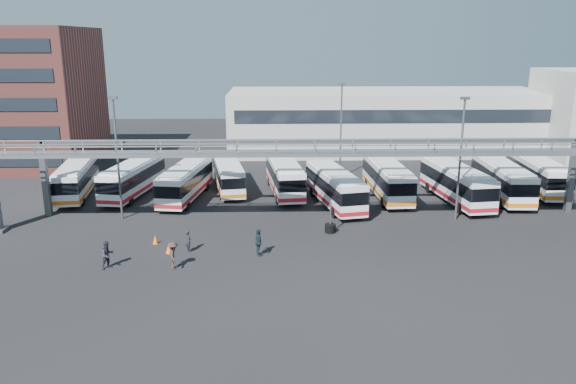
{
  "coord_description": "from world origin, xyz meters",
  "views": [
    {
      "loc": [
        -3.17,
        -37.39,
        14.58
      ],
      "look_at": [
        -2.07,
        6.0,
        2.77
      ],
      "focal_mm": 35.0,
      "sensor_mm": 36.0,
      "label": 1
    }
  ],
  "objects_px": {
    "bus_9": "(537,173)",
    "pedestrian_d": "(259,243)",
    "bus_1": "(133,178)",
    "light_pole_mid": "(461,153)",
    "light_pole_back": "(341,126)",
    "bus_6": "(387,178)",
    "bus_8": "(502,179)",
    "bus_2": "(186,181)",
    "bus_3": "(228,174)",
    "cone_right": "(169,248)",
    "pedestrian_c": "(173,255)",
    "pedestrian_b": "(108,255)",
    "cone_left": "(155,239)",
    "bus_4": "(285,175)",
    "bus_5": "(335,186)",
    "bus_7": "(456,182)",
    "tire_stack": "(330,227)",
    "bus_0": "(76,178)",
    "pedestrian_a": "(188,241)",
    "light_pole_left": "(117,152)"
  },
  "relations": [
    {
      "from": "pedestrian_d",
      "to": "cone_right",
      "type": "height_order",
      "value": "pedestrian_d"
    },
    {
      "from": "bus_2",
      "to": "bus_3",
      "type": "relative_size",
      "value": 1.06
    },
    {
      "from": "pedestrian_c",
      "to": "light_pole_mid",
      "type": "bearing_deg",
      "value": -78.52
    },
    {
      "from": "bus_0",
      "to": "bus_2",
      "type": "height_order",
      "value": "same"
    },
    {
      "from": "bus_3",
      "to": "cone_right",
      "type": "bearing_deg",
      "value": -109.6
    },
    {
      "from": "bus_1",
      "to": "pedestrian_c",
      "type": "relative_size",
      "value": 5.88
    },
    {
      "from": "light_pole_back",
      "to": "bus_8",
      "type": "height_order",
      "value": "light_pole_back"
    },
    {
      "from": "bus_1",
      "to": "bus_4",
      "type": "distance_m",
      "value": 14.59
    },
    {
      "from": "pedestrian_c",
      "to": "cone_left",
      "type": "xyz_separation_m",
      "value": [
        -2.17,
        4.72,
        -0.6
      ]
    },
    {
      "from": "bus_5",
      "to": "bus_6",
      "type": "distance_m",
      "value": 6.04
    },
    {
      "from": "pedestrian_a",
      "to": "light_pole_left",
      "type": "bearing_deg",
      "value": 17.52
    },
    {
      "from": "bus_1",
      "to": "bus_5",
      "type": "distance_m",
      "value": 19.43
    },
    {
      "from": "light_pole_back",
      "to": "cone_left",
      "type": "bearing_deg",
      "value": -128.43
    },
    {
      "from": "pedestrian_c",
      "to": "cone_left",
      "type": "relative_size",
      "value": 2.81
    },
    {
      "from": "pedestrian_b",
      "to": "light_pole_mid",
      "type": "bearing_deg",
      "value": -24.71
    },
    {
      "from": "bus_6",
      "to": "tire_stack",
      "type": "distance_m",
      "value": 12.1
    },
    {
      "from": "bus_8",
      "to": "tire_stack",
      "type": "relative_size",
      "value": 4.54
    },
    {
      "from": "bus_7",
      "to": "cone_right",
      "type": "relative_size",
      "value": 15.19
    },
    {
      "from": "light_pole_mid",
      "to": "cone_left",
      "type": "height_order",
      "value": "light_pole_mid"
    },
    {
      "from": "bus_9",
      "to": "cone_right",
      "type": "bearing_deg",
      "value": -150.83
    },
    {
      "from": "pedestrian_b",
      "to": "cone_left",
      "type": "xyz_separation_m",
      "value": [
        2.16,
        4.55,
        -0.61
      ]
    },
    {
      "from": "bus_7",
      "to": "light_pole_mid",
      "type": "bearing_deg",
      "value": -114.09
    },
    {
      "from": "bus_8",
      "to": "bus_9",
      "type": "bearing_deg",
      "value": 29.0
    },
    {
      "from": "bus_9",
      "to": "pedestrian_d",
      "type": "relative_size",
      "value": 5.71
    },
    {
      "from": "light_pole_back",
      "to": "bus_3",
      "type": "relative_size",
      "value": 1.0
    },
    {
      "from": "light_pole_mid",
      "to": "bus_1",
      "type": "bearing_deg",
      "value": 163.94
    },
    {
      "from": "bus_6",
      "to": "pedestrian_d",
      "type": "bearing_deg",
      "value": -130.84
    },
    {
      "from": "bus_2",
      "to": "bus_5",
      "type": "xyz_separation_m",
      "value": [
        13.78,
        -2.5,
        0.02
      ]
    },
    {
      "from": "bus_0",
      "to": "bus_3",
      "type": "distance_m",
      "value": 14.51
    },
    {
      "from": "pedestrian_d",
      "to": "cone_right",
      "type": "xyz_separation_m",
      "value": [
        -6.35,
        0.68,
        -0.6
      ]
    },
    {
      "from": "pedestrian_b",
      "to": "cone_left",
      "type": "height_order",
      "value": "pedestrian_b"
    },
    {
      "from": "bus_8",
      "to": "bus_9",
      "type": "relative_size",
      "value": 1.0
    },
    {
      "from": "bus_1",
      "to": "light_pole_mid",
      "type": "bearing_deg",
      "value": -6.2
    },
    {
      "from": "bus_6",
      "to": "cone_right",
      "type": "height_order",
      "value": "bus_6"
    },
    {
      "from": "bus_9",
      "to": "cone_right",
      "type": "xyz_separation_m",
      "value": [
        -33.39,
        -15.8,
        -1.48
      ]
    },
    {
      "from": "bus_4",
      "to": "pedestrian_c",
      "type": "relative_size",
      "value": 6.0
    },
    {
      "from": "cone_left",
      "to": "pedestrian_c",
      "type": "bearing_deg",
      "value": -65.3
    },
    {
      "from": "light_pole_left",
      "to": "bus_5",
      "type": "distance_m",
      "value": 19.0
    },
    {
      "from": "bus_1",
      "to": "bus_9",
      "type": "xyz_separation_m",
      "value": [
        39.49,
        0.47,
        0.06
      ]
    },
    {
      "from": "bus_7",
      "to": "tire_stack",
      "type": "height_order",
      "value": "bus_7"
    },
    {
      "from": "bus_5",
      "to": "bus_9",
      "type": "xyz_separation_m",
      "value": [
        20.47,
        4.4,
        0.04
      ]
    },
    {
      "from": "light_pole_mid",
      "to": "bus_3",
      "type": "xyz_separation_m",
      "value": [
        -19.71,
        9.89,
        -4.05
      ]
    },
    {
      "from": "pedestrian_d",
      "to": "tire_stack",
      "type": "xyz_separation_m",
      "value": [
        5.47,
        4.77,
        -0.56
      ]
    },
    {
      "from": "bus_4",
      "to": "pedestrian_d",
      "type": "height_order",
      "value": "bus_4"
    },
    {
      "from": "pedestrian_c",
      "to": "pedestrian_b",
      "type": "bearing_deg",
      "value": 74.93
    },
    {
      "from": "light_pole_back",
      "to": "bus_6",
      "type": "distance_m",
      "value": 9.4
    },
    {
      "from": "light_pole_left",
      "to": "bus_5",
      "type": "xyz_separation_m",
      "value": [
        18.28,
        3.35,
        -3.92
      ]
    },
    {
      "from": "bus_9",
      "to": "bus_8",
      "type": "bearing_deg",
      "value": -149.67
    },
    {
      "from": "bus_7",
      "to": "bus_9",
      "type": "xyz_separation_m",
      "value": [
        9.14,
        3.49,
        -0.02
      ]
    },
    {
      "from": "light_pole_mid",
      "to": "cone_right",
      "type": "height_order",
      "value": "light_pole_mid"
    }
  ]
}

